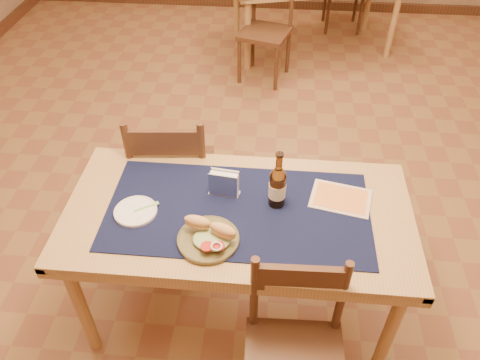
# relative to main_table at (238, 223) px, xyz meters

# --- Properties ---
(room) EXTENTS (6.04, 7.04, 2.84)m
(room) POSITION_rel_main_table_xyz_m (0.00, 0.80, 0.73)
(room) COLOR olive
(room) RESTS_ON ground
(main_table) EXTENTS (1.60, 0.80, 0.75)m
(main_table) POSITION_rel_main_table_xyz_m (0.00, 0.00, 0.00)
(main_table) COLOR tan
(main_table) RESTS_ON ground
(placemat) EXTENTS (1.20, 0.60, 0.01)m
(placemat) POSITION_rel_main_table_xyz_m (0.00, 0.00, 0.09)
(placemat) COLOR #0E1336
(placemat) RESTS_ON main_table
(baseboard) EXTENTS (6.00, 7.00, 0.10)m
(baseboard) POSITION_rel_main_table_xyz_m (0.00, 0.80, -0.62)
(baseboard) COLOR #4D291B
(baseboard) RESTS_ON ground
(chair_main_far) EXTENTS (0.48, 0.48, 0.96)m
(chair_main_far) POSITION_rel_main_table_xyz_m (-0.43, 0.51, -0.17)
(chair_main_far) COLOR #4D291B
(chair_main_far) RESTS_ON ground
(chair_main_near) EXTENTS (0.43, 0.43, 0.89)m
(chair_main_near) POSITION_rel_main_table_xyz_m (0.28, -0.53, -0.20)
(chair_main_near) COLOR #4D291B
(chair_main_near) RESTS_ON ground
(chair_back_near) EXTENTS (0.52, 0.52, 0.91)m
(chair_back_near) POSITION_rel_main_table_xyz_m (0.02, 2.59, -0.20)
(chair_back_near) COLOR #4D291B
(chair_back_near) RESTS_ON ground
(sandwich_plate) EXTENTS (0.27, 0.27, 0.10)m
(sandwich_plate) POSITION_rel_main_table_xyz_m (-0.10, -0.20, 0.12)
(sandwich_plate) COLOR brown
(sandwich_plate) RESTS_ON placemat
(side_plate) EXTENTS (0.20, 0.20, 0.02)m
(side_plate) POSITION_rel_main_table_xyz_m (-0.46, -0.06, 0.10)
(side_plate) COLOR white
(side_plate) RESTS_ON placemat
(fork) EXTENTS (0.11, 0.08, 0.00)m
(fork) POSITION_rel_main_table_xyz_m (-0.41, -0.03, 0.10)
(fork) COLOR #82CD71
(fork) RESTS_ON side_plate
(beer_bottle) EXTENTS (0.08, 0.08, 0.30)m
(beer_bottle) POSITION_rel_main_table_xyz_m (0.17, 0.06, 0.20)
(beer_bottle) COLOR #47260C
(beer_bottle) RESTS_ON placemat
(napkin_holder) EXTENTS (0.15, 0.07, 0.13)m
(napkin_holder) POSITION_rel_main_table_xyz_m (-0.08, 0.10, 0.15)
(napkin_holder) COLOR silver
(napkin_holder) RESTS_ON placemat
(menu_card) EXTENTS (0.31, 0.25, 0.01)m
(menu_card) POSITION_rel_main_table_xyz_m (0.47, 0.12, 0.09)
(menu_card) COLOR beige
(menu_card) RESTS_ON placemat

